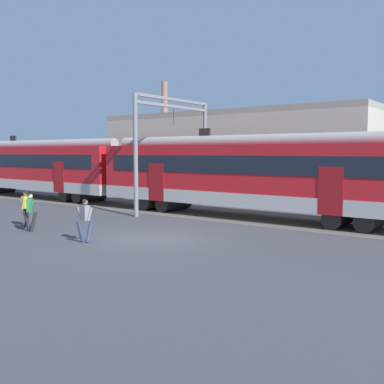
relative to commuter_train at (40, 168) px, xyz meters
name	(u,v)px	position (x,y,z in m)	size (l,w,h in m)	color
ground_plane	(150,238)	(17.56, -7.32, -2.25)	(160.00, 160.00, 0.00)	#424247
track_bed	(103,203)	(6.81, 0.01, -2.25)	(80.00, 4.40, 0.01)	#605951
commuter_train	(40,168)	(0.00, 0.00, 0.00)	(56.65, 3.07, 4.73)	#B7B2AD
pedestrian_yellow	(26,206)	(11.14, -8.60, -1.29)	(0.65, 0.53, 1.67)	#28282D
pedestrian_green	(30,209)	(12.35, -9.21, -1.29)	(0.67, 0.45, 1.67)	#28282D
pedestrian_grey	(85,217)	(16.11, -9.38, -1.29)	(0.58, 0.63, 1.67)	navy
catenary_gantry	(174,137)	(12.90, 0.01, 2.06)	(0.24, 6.64, 6.53)	gray
background_building	(230,155)	(11.65, 8.29, 0.95)	(21.13, 5.00, 9.20)	beige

